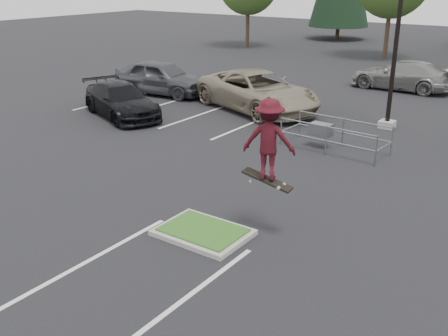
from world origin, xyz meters
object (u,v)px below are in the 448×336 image
Objects in this scene: cart_corral at (324,130)px; car_l_tan at (257,91)px; light_pole at (399,14)px; car_far_silver at (402,75)px; car_l_grey at (161,77)px; skateboarder at (269,140)px; car_l_black at (120,100)px.

car_l_tan is (-5.05, 3.47, 0.24)m from cart_corral.
light_pole is 1.54× the size of car_l_tan.
light_pole is 9.02m from car_far_silver.
car_l_grey reaches higher than cart_corral.
light_pole is at bearing -106.02° from skateboarder.
car_l_tan reaches higher than cart_corral.
cart_corral is at bearing -113.19° from car_l_grey.
cart_corral is 11.97m from car_far_silver.
light_pole is 1.94× the size of car_l_grey.
cart_corral is 11.51m from car_l_grey.
car_l_tan is 9.42m from car_far_silver.
cart_corral is 0.71× the size of car_far_silver.
car_l_grey is at bearing 166.20° from cart_corral.
car_l_tan is (-6.08, -0.50, -3.65)m from light_pole.
car_l_black is at bearing -167.20° from car_l_grey.
light_pole is at bearing -43.12° from car_l_black.
car_l_tan is at bearing -76.83° from skateboarder.
car_l_tan is 1.30× the size of car_l_black.
car_far_silver is (8.55, 12.96, 0.06)m from car_l_black.
light_pole is 12.56m from car_l_grey.
car_l_grey is at bearing -177.61° from light_pole.
light_pole is 5.65m from cart_corral.
skateboarder is 0.41× the size of car_l_grey.
car_l_grey is (-5.92, 0.00, -0.02)m from car_l_tan.
car_l_tan is (-6.78, 10.50, -1.50)m from skateboarder.
car_l_grey is at bearing -59.25° from skateboarder.
skateboarder reaches higher than cart_corral.
car_l_black is 0.97× the size of car_l_grey.
light_pole is 1.85× the size of car_far_silver.
light_pole is at bearing 15.18° from car_far_silver.
cart_corral is 0.77× the size of car_l_black.
car_far_silver is at bearing -5.74° from car_l_tan.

